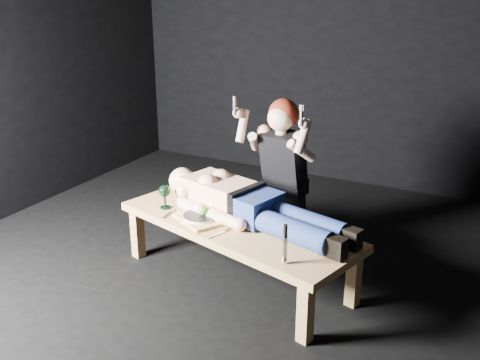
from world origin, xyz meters
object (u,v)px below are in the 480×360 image
Objects in this scene: lying_man at (253,202)px; kneeling_woman at (288,172)px; carving_knife at (285,244)px; serving_tray at (200,219)px; table at (237,251)px; goblet at (165,197)px.

kneeling_woman is (0.03, 0.57, 0.05)m from lying_man.
serving_tray is at bearing 173.56° from carving_knife.
kneeling_woman is at bearing 64.59° from serving_tray.
table is 1.41× the size of kneeling_woman.
lying_man is (0.08, 0.09, 0.36)m from table.
serving_tray is (-0.33, -0.18, -0.13)m from lying_man.
lying_man is 0.40m from serving_tray.
carving_knife reaches higher than table.
lying_man is at bearing 147.77° from carving_knife.
kneeling_woman reaches higher than carving_knife.
kneeling_woman reaches higher than serving_tray.
table is 6.96× the size of carving_knife.
goblet is (-0.67, -0.11, -0.05)m from lying_man.
lying_man reaches higher than table.
goblet is at bearing -162.91° from table.
carving_knife is at bearing -32.23° from lying_man.
kneeling_woman is (0.11, 0.66, 0.41)m from table.
lying_man is at bearing -85.17° from kneeling_woman.
goblet is at bearing -128.53° from kneeling_woman.
kneeling_woman is 6.99× the size of goblet.
carving_knife is (0.43, -1.05, -0.06)m from kneeling_woman.
carving_knife is at bearing -18.48° from goblet.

